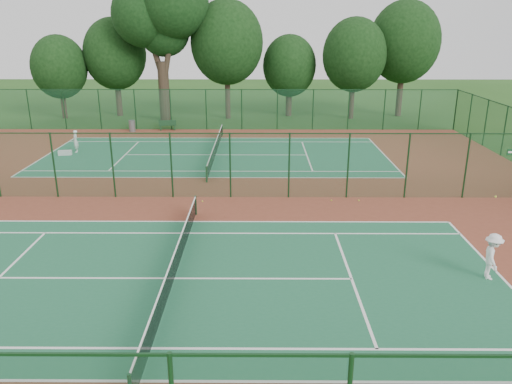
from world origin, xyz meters
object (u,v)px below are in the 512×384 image
player_near (492,256)px  player_far (75,141)px  bench (168,125)px  trash_bin (132,126)px  kit_bag (65,153)px  big_tree (161,14)px

player_near → player_far: bearing=61.5°
bench → trash_bin: bearing=179.8°
trash_bin → bench: size_ratio=0.63×
trash_bin → bench: trash_bin is taller
player_far → bench: 9.39m
player_far → player_near: bearing=35.2°
player_near → bench: size_ratio=1.13×
trash_bin → kit_bag: (-2.77, -8.17, -0.31)m
player_near → big_tree: big_tree is taller
bench → big_tree: size_ratio=0.11×
player_near → kit_bag: 28.29m
player_near → trash_bin: 32.30m
trash_bin → big_tree: 10.77m
player_far → trash_bin: (2.25, 7.33, -0.32)m
player_near → bench: (-16.26, 26.43, -0.40)m
player_far → bench: player_far is taller
kit_bag → big_tree: bearing=59.5°
player_near → kit_bag: size_ratio=1.89×
player_near → trash_bin: (-19.22, 25.96, -0.39)m
player_far → big_tree: big_tree is taller
player_far → trash_bin: 7.68m
trash_bin → big_tree: big_tree is taller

